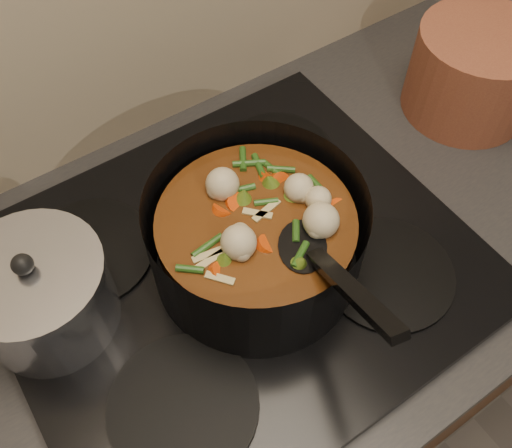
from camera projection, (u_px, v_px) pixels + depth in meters
counter at (243, 382)px, 1.17m from camera, size 2.64×0.64×0.91m
stovetop at (237, 266)px, 0.79m from camera, size 0.62×0.54×0.03m
stockpot at (256, 238)px, 0.73m from camera, size 0.36×0.42×0.20m
saucepan at (42, 295)px, 0.69m from camera, size 0.17×0.17×0.14m
terracotta_crock at (474, 72)px, 0.93m from camera, size 0.23×0.23×0.15m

